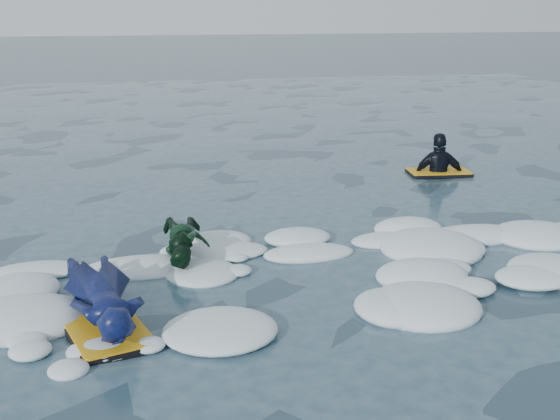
# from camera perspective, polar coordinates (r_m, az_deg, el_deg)

# --- Properties ---
(ground) EXTENTS (120.00, 120.00, 0.00)m
(ground) POSITION_cam_1_polar(r_m,az_deg,el_deg) (6.76, -7.25, -8.64)
(ground) COLOR #18283B
(ground) RESTS_ON ground
(foam_band) EXTENTS (12.00, 3.10, 0.30)m
(foam_band) POSITION_cam_1_polar(r_m,az_deg,el_deg) (7.70, -7.89, -5.42)
(foam_band) COLOR white
(foam_band) RESTS_ON ground
(prone_woman_unit) EXTENTS (0.97, 1.86, 0.46)m
(prone_woman_unit) POSITION_cam_1_polar(r_m,az_deg,el_deg) (6.70, -14.16, -7.04)
(prone_woman_unit) COLOR black
(prone_woman_unit) RESTS_ON ground
(prone_child_unit) EXTENTS (0.69, 1.23, 0.45)m
(prone_child_unit) POSITION_cam_1_polar(r_m,az_deg,el_deg) (8.00, -7.71, -2.80)
(prone_child_unit) COLOR black
(prone_child_unit) RESTS_ON ground
(waiting_rider_unit) EXTENTS (1.10, 0.68, 1.58)m
(waiting_rider_unit) POSITION_cam_1_polar(r_m,az_deg,el_deg) (12.42, 12.75, 2.55)
(waiting_rider_unit) COLOR black
(waiting_rider_unit) RESTS_ON ground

